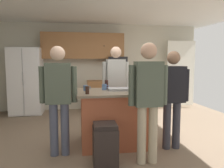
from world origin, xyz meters
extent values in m
plane|color=#7F6B56|center=(0.00, 0.00, 0.00)|extent=(7.04, 7.04, 0.00)
cube|color=beige|center=(0.00, 2.80, 1.30)|extent=(6.40, 0.10, 2.60)
cube|color=white|center=(2.60, 2.40, 1.10)|extent=(0.90, 0.06, 2.00)
cube|color=#936038|center=(-0.40, 2.60, 1.92)|extent=(2.40, 0.35, 0.75)
sphere|color=#4C3823|center=(0.20, 2.41, 1.93)|extent=(0.04, 0.04, 0.04)
cube|color=#936038|center=(0.60, 2.48, 0.45)|extent=(1.80, 0.60, 0.90)
sphere|color=#4C3823|center=(1.05, 2.17, 0.45)|extent=(0.04, 0.04, 0.04)
cube|color=white|center=(-2.00, 2.40, 0.92)|extent=(0.85, 0.70, 1.85)
cube|color=white|center=(-2.21, 2.03, 0.92)|extent=(0.40, 0.04, 1.77)
cube|color=white|center=(-1.79, 2.03, 0.92)|extent=(0.40, 0.04, 1.77)
cylinder|color=#B2B2B7|center=(-2.00, 2.00, 1.02)|extent=(0.02, 0.02, 0.35)
cube|color=black|center=(0.60, 2.50, 1.45)|extent=(0.56, 0.40, 0.32)
cube|color=#AD5638|center=(0.06, -0.23, 0.46)|extent=(1.17, 0.83, 0.92)
cube|color=#756651|center=(0.06, -0.23, 0.94)|extent=(1.31, 0.97, 0.04)
cylinder|color=#383842|center=(0.89, -0.57, 0.40)|extent=(0.13, 0.13, 0.80)
cylinder|color=#383842|center=(1.06, -0.57, 0.40)|extent=(0.13, 0.13, 0.80)
cube|color=black|center=(0.98, -0.57, 1.10)|extent=(0.38, 0.22, 0.60)
sphere|color=#8C664C|center=(0.98, -0.57, 1.53)|extent=(0.22, 0.22, 0.22)
cylinder|color=black|center=(0.74, -0.57, 1.08)|extent=(0.09, 0.09, 0.54)
cylinder|color=black|center=(1.22, -0.57, 1.08)|extent=(0.09, 0.09, 0.54)
cylinder|color=#4C5166|center=(-0.96, -0.54, 0.41)|extent=(0.13, 0.13, 0.83)
cylinder|color=#4C5166|center=(-0.79, -0.54, 0.41)|extent=(0.13, 0.13, 0.83)
cube|color=#4C5647|center=(-0.87, -0.54, 1.14)|extent=(0.38, 0.22, 0.62)
sphere|color=beige|center=(-0.87, -0.54, 1.59)|extent=(0.22, 0.22, 0.22)
cylinder|color=#4C5647|center=(-1.11, -0.54, 1.12)|extent=(0.09, 0.09, 0.56)
cylinder|color=#4C5647|center=(-0.63, -0.54, 1.12)|extent=(0.09, 0.09, 0.56)
cylinder|color=tan|center=(0.32, -1.01, 0.42)|extent=(0.13, 0.13, 0.84)
cylinder|color=tan|center=(0.49, -1.01, 0.42)|extent=(0.13, 0.13, 0.84)
cube|color=#4C5647|center=(0.41, -1.01, 1.16)|extent=(0.38, 0.22, 0.63)
sphere|color=tan|center=(0.41, -1.01, 1.62)|extent=(0.23, 0.23, 0.23)
cylinder|color=#4C5647|center=(0.17, -1.01, 1.14)|extent=(0.09, 0.09, 0.57)
cylinder|color=#4C5647|center=(0.65, -1.01, 1.14)|extent=(0.09, 0.09, 0.57)
cylinder|color=#383842|center=(0.14, 0.59, 0.43)|extent=(0.13, 0.13, 0.87)
cylinder|color=#383842|center=(0.31, 0.59, 0.43)|extent=(0.13, 0.13, 0.87)
cube|color=#B7B7B2|center=(0.22, 0.59, 1.19)|extent=(0.38, 0.22, 0.65)
sphere|color=beige|center=(0.22, 0.59, 1.66)|extent=(0.23, 0.23, 0.23)
cylinder|color=#B7B7B2|center=(-0.02, 0.59, 1.17)|extent=(0.09, 0.09, 0.59)
cylinder|color=#B7B7B2|center=(0.46, 0.59, 1.17)|extent=(0.09, 0.09, 0.59)
cylinder|color=#321A18|center=(0.49, -0.23, 1.04)|extent=(0.07, 0.07, 0.17)
cylinder|color=black|center=(-0.43, -0.52, 1.02)|extent=(0.06, 0.06, 0.12)
cylinder|color=black|center=(-0.04, 0.07, 1.04)|extent=(0.07, 0.07, 0.17)
cylinder|color=black|center=(0.29, -0.45, 1.04)|extent=(0.07, 0.07, 0.16)
cylinder|color=#4C6B99|center=(-0.10, -0.07, 1.01)|extent=(0.08, 0.08, 0.11)
torus|color=#4C6B99|center=(-0.05, -0.07, 1.02)|extent=(0.06, 0.01, 0.06)
cylinder|color=#4C6B99|center=(-0.44, -0.13, 1.01)|extent=(0.09, 0.09, 0.09)
torus|color=#4C6B99|center=(-0.38, -0.13, 1.01)|extent=(0.06, 0.01, 0.06)
cube|color=#B7B7BC|center=(0.17, -0.17, 0.97)|extent=(0.44, 0.30, 0.02)
cube|color=#A8A8AD|center=(0.17, -0.17, 0.99)|extent=(0.44, 0.30, 0.02)
cube|color=black|center=(-0.21, -0.99, 0.28)|extent=(0.34, 0.34, 0.55)
cube|color=black|center=(-0.21, -0.99, 0.58)|extent=(0.32, 0.32, 0.06)
camera|label=1|loc=(-0.57, -3.91, 1.48)|focal=34.55mm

